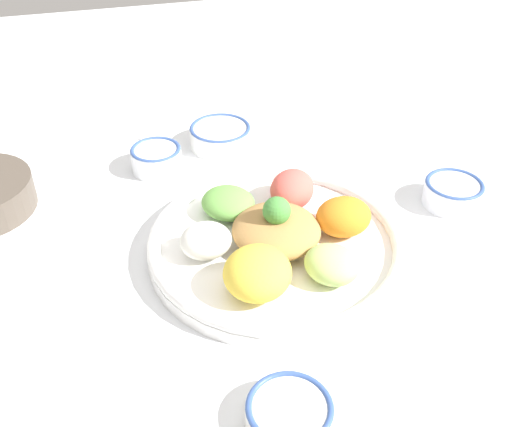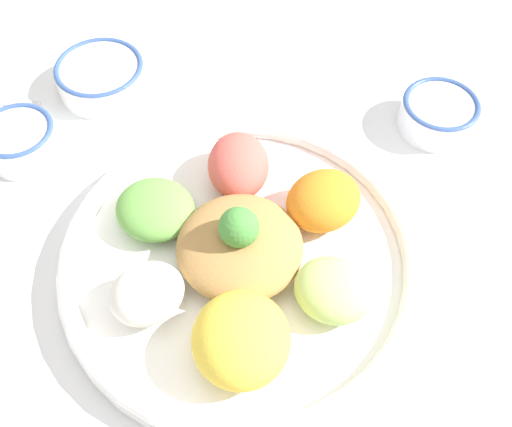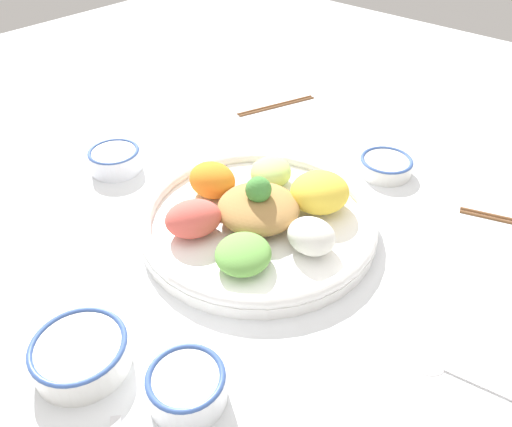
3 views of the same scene
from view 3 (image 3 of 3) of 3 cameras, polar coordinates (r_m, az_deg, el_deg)
The scene contains 8 objects.
ground_plane at distance 0.81m, azimuth -3.22°, elevation -2.12°, with size 2.40×2.40×0.00m, color white.
salad_platter at distance 0.80m, azimuth 0.38°, elevation -0.23°, with size 0.38×0.38×0.10m.
sauce_bowl_red at distance 0.98m, azimuth -15.83°, elevation 6.05°, with size 0.10×0.10×0.04m.
rice_bowl_blue at distance 0.60m, azimuth -7.92°, elevation -18.91°, with size 0.09×0.09×0.04m.
sauce_bowl_dark at distance 0.97m, azimuth 14.62°, elevation 5.39°, with size 0.10×0.10×0.03m.
rice_bowl_plain at distance 0.66m, azimuth -19.42°, elevation -14.79°, with size 0.12×0.12×0.04m.
chopsticks_pair_near at distance 1.19m, azimuth 2.35°, elevation 12.31°, with size 0.08×0.19×0.01m.
serving_spoon_extra at distance 0.68m, azimuth 20.41°, elevation -16.01°, with size 0.13×0.05×0.01m.
Camera 3 is at (-0.44, 0.43, 0.53)m, focal length 35.00 mm.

